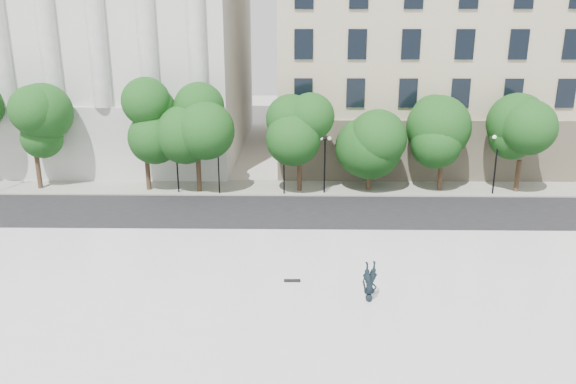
# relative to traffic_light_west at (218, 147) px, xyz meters

# --- Properties ---
(ground) EXTENTS (160.00, 160.00, 0.00)m
(ground) POSITION_rel_traffic_light_west_xyz_m (2.19, -22.30, -3.65)
(ground) COLOR beige
(ground) RESTS_ON ground
(plaza) EXTENTS (44.00, 22.00, 0.45)m
(plaza) POSITION_rel_traffic_light_west_xyz_m (2.19, -19.30, -3.42)
(plaza) COLOR silver
(plaza) RESTS_ON ground
(street) EXTENTS (60.00, 8.00, 0.02)m
(street) POSITION_rel_traffic_light_west_xyz_m (2.19, -4.30, -3.64)
(street) COLOR black
(street) RESTS_ON ground
(far_sidewalk) EXTENTS (60.00, 4.00, 0.12)m
(far_sidewalk) POSITION_rel_traffic_light_west_xyz_m (2.19, 1.70, -3.59)
(far_sidewalk) COLOR #A4A297
(far_sidewalk) RESTS_ON ground
(building_west) EXTENTS (31.50, 27.65, 25.60)m
(building_west) POSITION_rel_traffic_light_west_xyz_m (-14.81, 16.27, 9.24)
(building_west) COLOR silver
(building_west) RESTS_ON ground
(building_east) EXTENTS (36.00, 26.15, 23.00)m
(building_east) POSITION_rel_traffic_light_west_xyz_m (22.19, 16.61, 7.49)
(building_east) COLOR #C0B292
(building_east) RESTS_ON ground
(traffic_light_west) EXTENTS (0.40, 1.64, 4.16)m
(traffic_light_west) POSITION_rel_traffic_light_west_xyz_m (0.00, 0.00, 0.00)
(traffic_light_west) COLOR black
(traffic_light_west) RESTS_ON ground
(traffic_light_east) EXTENTS (0.33, 1.54, 4.12)m
(traffic_light_east) POSITION_rel_traffic_light_west_xyz_m (4.80, 0.00, -0.05)
(traffic_light_east) COLOR black
(traffic_light_east) RESTS_ON ground
(person_lying) EXTENTS (0.97, 1.97, 0.51)m
(person_lying) POSITION_rel_traffic_light_west_xyz_m (8.97, -17.15, -2.94)
(person_lying) COLOR black
(person_lying) RESTS_ON plaza
(skateboard) EXTENTS (0.79, 0.21, 0.08)m
(skateboard) POSITION_rel_traffic_light_west_xyz_m (5.53, -15.27, -3.16)
(skateboard) COLOR black
(skateboard) RESTS_ON plaza
(street_trees) EXTENTS (44.57, 4.94, 7.75)m
(street_trees) POSITION_rel_traffic_light_west_xyz_m (2.98, 1.08, 1.25)
(street_trees) COLOR #382619
(street_trees) RESTS_ON ground
(lamp_posts) EXTENTS (37.84, 0.28, 4.51)m
(lamp_posts) POSITION_rel_traffic_light_west_xyz_m (2.16, 0.30, -0.67)
(lamp_posts) COLOR black
(lamp_posts) RESTS_ON ground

